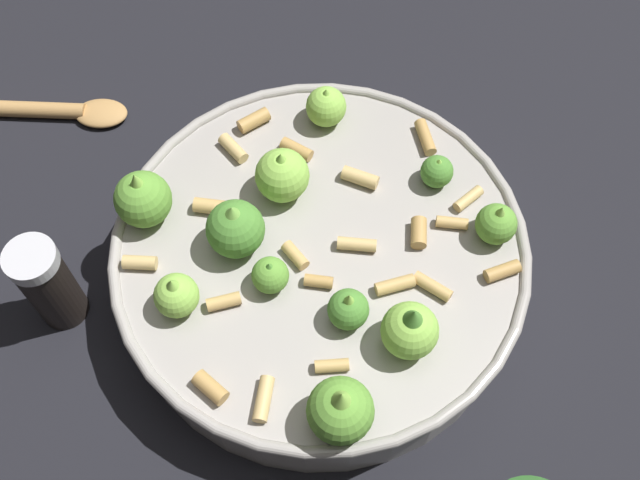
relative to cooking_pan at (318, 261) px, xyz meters
The scene contains 4 objects.
ground_plane 0.04m from the cooking_pan, 100.62° to the left, with size 2.40×2.40×0.00m, color black.
cooking_pan is the anchor object (origin of this frame).
pepper_shaker 0.22m from the cooking_pan, 113.28° to the right, with size 0.04×0.04×0.10m.
wooden_spoon 0.36m from the cooking_pan, 151.66° to the right, with size 0.16×0.23×0.02m.
Camera 1 is at (0.25, -0.15, 0.59)m, focal length 42.16 mm.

